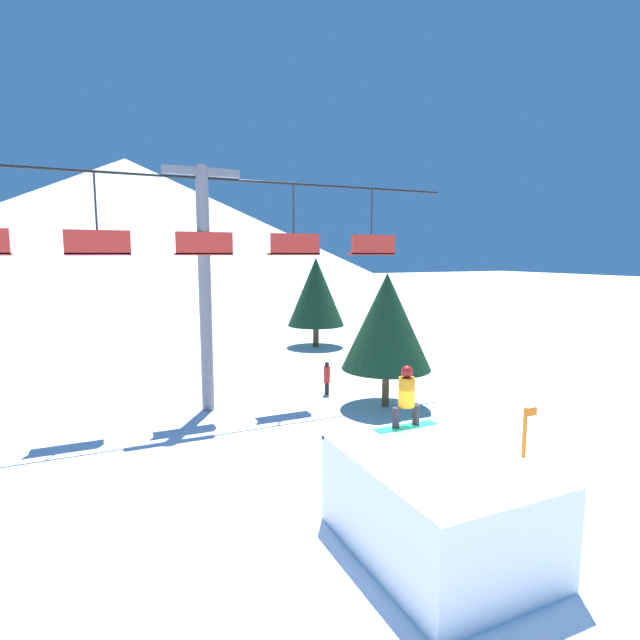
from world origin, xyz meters
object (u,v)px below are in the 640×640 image
(snowboarder, at_px, (406,397))
(pine_tree_near, at_px, (387,321))
(distant_skier, at_px, (327,377))
(snow_ramp, at_px, (436,505))
(trail_marker, at_px, (525,437))

(snowboarder, relative_size, pine_tree_near, 0.30)
(distant_skier, bearing_deg, snow_ramp, -104.58)
(snowboarder, xyz_separation_m, trail_marker, (3.62, 0.29, -1.51))
(pine_tree_near, relative_size, distant_skier, 3.71)
(snow_ramp, xyz_separation_m, distant_skier, (2.53, 9.73, -0.19))
(pine_tree_near, xyz_separation_m, distant_skier, (-1.19, 2.17, -2.26))
(snow_ramp, xyz_separation_m, snowboarder, (0.38, 1.50, 1.49))
(pine_tree_near, bearing_deg, snow_ramp, -116.18)
(snowboarder, height_order, distant_skier, snowboarder)
(snowboarder, distance_m, distant_skier, 8.67)
(snowboarder, bearing_deg, snow_ramp, -104.21)
(snowboarder, height_order, trail_marker, snowboarder)
(snow_ramp, height_order, trail_marker, snow_ramp)
(distant_skier, bearing_deg, pine_tree_near, -61.37)
(snow_ramp, bearing_deg, trail_marker, 24.16)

